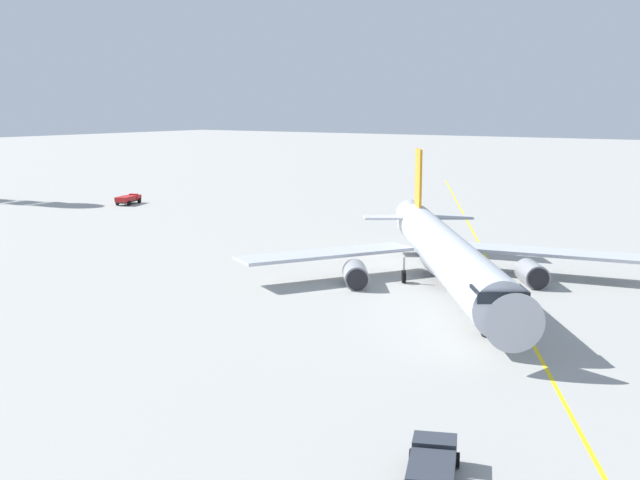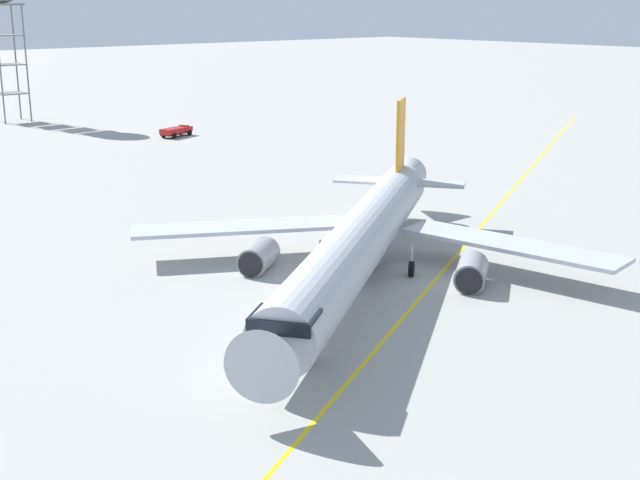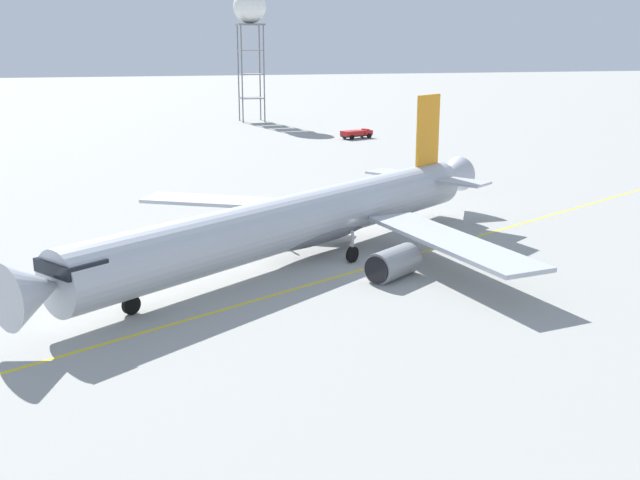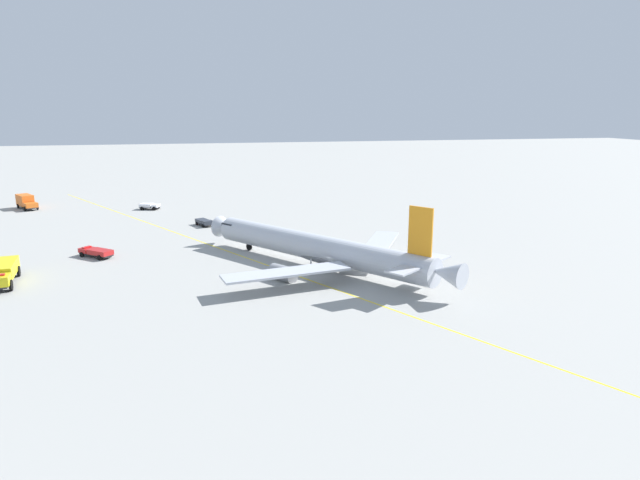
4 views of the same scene
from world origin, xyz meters
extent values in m
plane|color=#9E9E99|center=(0.00, 0.00, 0.00)|extent=(600.00, 600.00, 0.00)
cylinder|color=#B2B7C1|center=(-3.28, -1.63, 2.85)|extent=(32.75, 24.73, 3.68)
cone|color=#B2B7C1|center=(-19.57, -13.18, 2.85)|extent=(4.47, 4.59, 3.50)
cone|color=#B2B7C1|center=(13.26, 10.10, 3.15)|extent=(5.07, 4.87, 3.13)
cube|color=black|center=(-17.77, -11.91, 3.68)|extent=(3.77, 3.94, 0.70)
ellipsoid|color=slate|center=(-1.75, -0.54, 1.84)|extent=(12.94, 10.52, 2.03)
cube|color=orange|center=(10.20, 7.93, 7.61)|extent=(2.75, 2.05, 5.84)
cube|color=#B2B7C1|center=(12.00, 5.38, 3.59)|extent=(4.88, 5.40, 0.20)
cube|color=#B2B7C1|center=(8.39, 10.48, 3.59)|extent=(4.88, 5.40, 0.20)
cube|color=#B2B7C1|center=(5.50, -7.41, 2.20)|extent=(6.21, 16.28, 0.28)
cube|color=#B2B7C1|center=(-5.83, 8.56, 2.20)|extent=(15.65, 10.84, 0.28)
cylinder|color=gray|center=(1.62, -7.24, 0.93)|extent=(4.19, 3.80, 2.05)
cylinder|color=black|center=(0.08, -8.33, 0.93)|extent=(1.13, 1.51, 1.74)
cylinder|color=gray|center=(-6.95, 4.85, 0.93)|extent=(4.19, 3.80, 2.05)
cylinder|color=black|center=(-8.49, 3.75, 0.93)|extent=(1.13, 1.51, 1.74)
cylinder|color=#9EA0A5|center=(-14.91, -9.88, 1.38)|extent=(0.20, 0.20, 1.65)
cylinder|color=black|center=(-14.91, -9.88, 0.55)|extent=(1.07, 0.88, 1.10)
cylinder|color=#9EA0A5|center=(0.13, -3.19, 1.38)|extent=(0.20, 0.20, 1.65)
cylinder|color=black|center=(0.13, -3.19, 0.55)|extent=(1.07, 0.88, 1.10)
cylinder|color=#9EA0A5|center=(-3.62, 2.10, 1.38)|extent=(0.20, 0.20, 1.65)
cylinder|color=black|center=(-3.62, 2.10, 0.55)|extent=(1.07, 0.88, 1.10)
cube|color=#232326|center=(21.57, 62.72, 0.48)|extent=(5.38, 3.30, 0.20)
cube|color=red|center=(23.25, 63.34, 0.91)|extent=(2.10, 2.31, 0.65)
cube|color=black|center=(23.88, 63.57, 1.00)|extent=(0.63, 1.52, 0.36)
cube|color=red|center=(20.75, 62.41, 0.93)|extent=(3.85, 2.96, 0.70)
cube|color=red|center=(23.25, 63.34, 1.33)|extent=(1.02, 1.45, 0.16)
cylinder|color=black|center=(22.93, 64.23, 0.38)|extent=(0.81, 0.53, 0.76)
cylinder|color=black|center=(23.58, 62.45, 0.38)|extent=(0.81, 0.53, 0.76)
cylinder|color=black|center=(19.69, 63.03, 0.38)|extent=(0.81, 0.53, 0.76)
cylinder|color=black|center=(20.35, 61.26, 0.38)|extent=(0.81, 0.53, 0.76)
cylinder|color=slate|center=(12.43, 95.32, 8.87)|extent=(0.24, 0.24, 17.75)
cylinder|color=slate|center=(8.26, 91.15, 8.87)|extent=(0.24, 0.24, 17.75)
cylinder|color=slate|center=(12.43, 91.15, 8.87)|extent=(0.24, 0.24, 17.75)
cube|color=slate|center=(10.34, 93.23, 4.44)|extent=(4.37, 4.37, 0.16)
cube|color=slate|center=(10.34, 93.23, 8.87)|extent=(4.37, 4.37, 0.16)
cube|color=slate|center=(10.34, 93.23, 13.31)|extent=(4.37, 4.37, 0.16)
cube|color=slate|center=(10.34, 93.23, 17.90)|extent=(4.97, 4.97, 0.30)
cube|color=yellow|center=(0.23, -5.11, 0.00)|extent=(168.25, 89.75, 0.01)
camera|label=1|loc=(-63.35, -29.53, 14.97)|focal=45.45mm
camera|label=2|loc=(-41.51, -42.30, 18.27)|focal=48.55mm
camera|label=3|loc=(-15.12, -51.11, 14.75)|focal=42.46mm
camera|label=4|loc=(68.90, -18.13, 21.66)|focal=30.68mm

